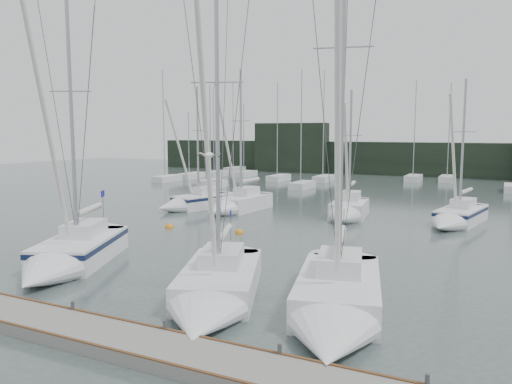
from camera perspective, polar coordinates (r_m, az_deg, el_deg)
ground at (r=21.07m, az=-8.10°, el=-11.59°), size 160.00×160.00×0.00m
dock at (r=17.38m, az=-17.81°, el=-15.27°), size 24.00×2.00×0.40m
far_treeline at (r=79.36m, az=18.11°, el=3.60°), size 90.00×4.00×5.00m
far_building_left at (r=82.66m, az=4.05°, el=5.09°), size 12.00×3.00×8.00m
mast_forest at (r=63.10m, az=14.97°, el=1.09°), size 59.25×26.53×14.70m
sailboat_near_left at (r=25.96m, az=-20.83°, el=-7.02°), size 6.44×9.67×14.58m
sailboat_near_center at (r=19.26m, az=-4.99°, el=-11.72°), size 6.09×9.47×14.60m
sailboat_near_right at (r=17.93m, az=9.09°, el=-13.01°), size 5.19×9.88×16.30m
sailboat_mid_a at (r=43.11m, az=-7.48°, el=-1.22°), size 4.53×7.45×11.23m
sailboat_mid_b at (r=41.28m, az=-2.53°, el=-1.53°), size 3.19×7.90×12.57m
sailboat_mid_c at (r=38.52m, az=10.35°, el=-2.25°), size 3.31×7.11×10.57m
sailboat_mid_d at (r=38.02m, az=21.80°, el=-2.81°), size 3.93×8.30×11.13m
buoy_a at (r=33.00m, az=-1.92°, el=-4.72°), size 0.57×0.57×0.57m
buoy_c at (r=35.34m, az=-9.87°, el=-4.04°), size 0.60×0.60×0.60m
seagull at (r=16.70m, az=-5.37°, el=4.22°), size 0.99×0.48×0.20m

